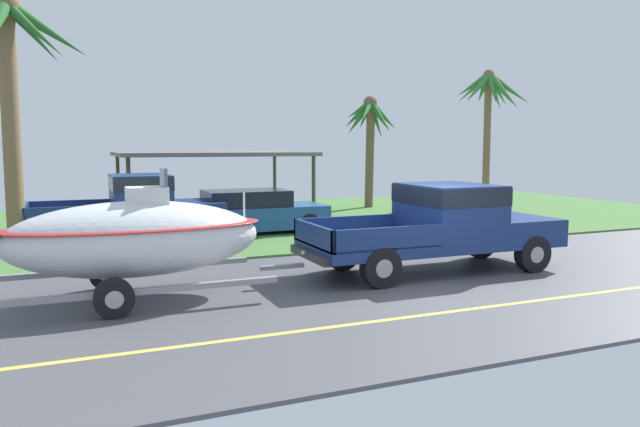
{
  "coord_description": "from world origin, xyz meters",
  "views": [
    {
      "loc": [
        -6.37,
        -9.87,
        2.75
      ],
      "look_at": [
        -1.6,
        1.45,
        1.35
      ],
      "focal_mm": 33.5,
      "sensor_mm": 36.0,
      "label": 1
    }
  ],
  "objects_px": {
    "palm_tree_near_left": "(490,99)",
    "palm_tree_near_right": "(8,61)",
    "carport_awning": "(212,155)",
    "palm_tree_mid": "(370,124)",
    "pickup_truck_towing": "(447,223)",
    "parked_pickup_background": "(140,205)",
    "parked_sedan_near": "(251,213)",
    "boat_on_trailer": "(134,238)"
  },
  "relations": [
    {
      "from": "parked_pickup_background",
      "to": "parked_sedan_near",
      "type": "relative_size",
      "value": 1.22
    },
    {
      "from": "parked_pickup_background",
      "to": "palm_tree_near_left",
      "type": "xyz_separation_m",
      "value": [
        15.62,
        4.29,
        3.74
      ]
    },
    {
      "from": "parked_pickup_background",
      "to": "palm_tree_near_right",
      "type": "xyz_separation_m",
      "value": [
        -3.08,
        -0.77,
        3.77
      ]
    },
    {
      "from": "parked_sedan_near",
      "to": "palm_tree_near_right",
      "type": "bearing_deg",
      "value": -170.67
    },
    {
      "from": "pickup_truck_towing",
      "to": "palm_tree_near_right",
      "type": "bearing_deg",
      "value": 146.55
    },
    {
      "from": "palm_tree_near_left",
      "to": "palm_tree_mid",
      "type": "xyz_separation_m",
      "value": [
        -5.26,
        1.42,
        -1.14
      ]
    },
    {
      "from": "parked_sedan_near",
      "to": "palm_tree_near_right",
      "type": "relative_size",
      "value": 0.69
    },
    {
      "from": "parked_sedan_near",
      "to": "palm_tree_mid",
      "type": "height_order",
      "value": "palm_tree_mid"
    },
    {
      "from": "carport_awning",
      "to": "palm_tree_near_left",
      "type": "height_order",
      "value": "palm_tree_near_left"
    },
    {
      "from": "pickup_truck_towing",
      "to": "palm_tree_mid",
      "type": "relative_size",
      "value": 1.22
    },
    {
      "from": "palm_tree_near_left",
      "to": "palm_tree_mid",
      "type": "bearing_deg",
      "value": 164.84
    },
    {
      "from": "palm_tree_mid",
      "to": "palm_tree_near_right",
      "type": "bearing_deg",
      "value": -154.26
    },
    {
      "from": "carport_awning",
      "to": "palm_tree_near_right",
      "type": "distance_m",
      "value": 8.62
    },
    {
      "from": "pickup_truck_towing",
      "to": "palm_tree_near_left",
      "type": "relative_size",
      "value": 0.97
    },
    {
      "from": "parked_sedan_near",
      "to": "palm_tree_mid",
      "type": "bearing_deg",
      "value": 37.84
    },
    {
      "from": "palm_tree_mid",
      "to": "parked_pickup_background",
      "type": "bearing_deg",
      "value": -151.13
    },
    {
      "from": "parked_pickup_background",
      "to": "boat_on_trailer",
      "type": "bearing_deg",
      "value": -96.87
    },
    {
      "from": "parked_sedan_near",
      "to": "palm_tree_mid",
      "type": "relative_size",
      "value": 0.92
    },
    {
      "from": "boat_on_trailer",
      "to": "palm_tree_near_left",
      "type": "distance_m",
      "value": 20.08
    },
    {
      "from": "palm_tree_near_left",
      "to": "palm_tree_near_right",
      "type": "bearing_deg",
      "value": -164.87
    },
    {
      "from": "palm_tree_near_left",
      "to": "palm_tree_near_right",
      "type": "distance_m",
      "value": 19.37
    },
    {
      "from": "carport_awning",
      "to": "parked_pickup_background",
      "type": "bearing_deg",
      "value": -124.06
    },
    {
      "from": "pickup_truck_towing",
      "to": "parked_pickup_background",
      "type": "distance_m",
      "value": 8.85
    },
    {
      "from": "parked_pickup_background",
      "to": "pickup_truck_towing",
      "type": "bearing_deg",
      "value": -48.76
    },
    {
      "from": "palm_tree_near_right",
      "to": "palm_tree_mid",
      "type": "height_order",
      "value": "palm_tree_near_right"
    },
    {
      "from": "palm_tree_near_right",
      "to": "palm_tree_mid",
      "type": "bearing_deg",
      "value": 25.74
    },
    {
      "from": "palm_tree_near_right",
      "to": "palm_tree_mid",
      "type": "relative_size",
      "value": 1.34
    },
    {
      "from": "parked_pickup_background",
      "to": "palm_tree_mid",
      "type": "xyz_separation_m",
      "value": [
        10.36,
        5.71,
        2.6
      ]
    },
    {
      "from": "boat_on_trailer",
      "to": "palm_tree_near_right",
      "type": "bearing_deg",
      "value": 111.14
    },
    {
      "from": "parked_pickup_background",
      "to": "carport_awning",
      "type": "xyz_separation_m",
      "value": [
        3.16,
        4.67,
        1.33
      ]
    },
    {
      "from": "boat_on_trailer",
      "to": "parked_sedan_near",
      "type": "bearing_deg",
      "value": 58.93
    },
    {
      "from": "parked_pickup_background",
      "to": "carport_awning",
      "type": "relative_size",
      "value": 0.79
    },
    {
      "from": "pickup_truck_towing",
      "to": "palm_tree_mid",
      "type": "height_order",
      "value": "palm_tree_mid"
    },
    {
      "from": "parked_pickup_background",
      "to": "palm_tree_near_right",
      "type": "bearing_deg",
      "value": -166.01
    },
    {
      "from": "pickup_truck_towing",
      "to": "palm_tree_mid",
      "type": "bearing_deg",
      "value": 69.91
    },
    {
      "from": "boat_on_trailer",
      "to": "parked_sedan_near",
      "type": "relative_size",
      "value": 1.27
    },
    {
      "from": "parked_sedan_near",
      "to": "palm_tree_near_left",
      "type": "relative_size",
      "value": 0.74
    },
    {
      "from": "parked_sedan_near",
      "to": "carport_awning",
      "type": "height_order",
      "value": "carport_awning"
    },
    {
      "from": "palm_tree_near_left",
      "to": "pickup_truck_towing",
      "type": "bearing_deg",
      "value": -131.8
    },
    {
      "from": "pickup_truck_towing",
      "to": "palm_tree_near_right",
      "type": "distance_m",
      "value": 11.33
    },
    {
      "from": "parked_sedan_near",
      "to": "palm_tree_near_right",
      "type": "xyz_separation_m",
      "value": [
        -6.47,
        -1.06,
        4.16
      ]
    },
    {
      "from": "parked_pickup_background",
      "to": "palm_tree_mid",
      "type": "relative_size",
      "value": 1.12
    }
  ]
}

